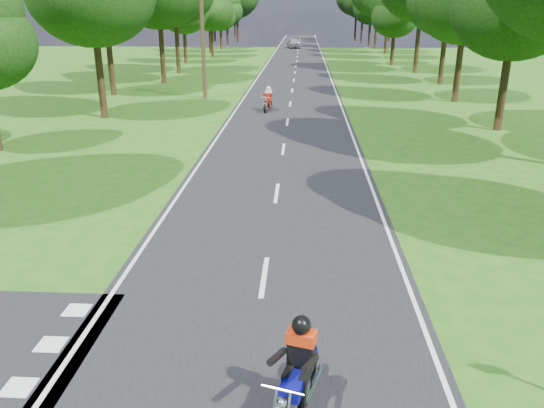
{
  "coord_description": "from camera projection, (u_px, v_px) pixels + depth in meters",
  "views": [
    {
      "loc": [
        0.82,
        -9.04,
        5.94
      ],
      "look_at": [
        0.07,
        4.0,
        1.1
      ],
      "focal_mm": 35.0,
      "sensor_mm": 36.0,
      "label": 1
    }
  ],
  "objects": [
    {
      "name": "road_markings",
      "position": [
        294.0,
        68.0,
        55.62
      ],
      "size": [
        7.4,
        140.0,
        0.01
      ],
      "color": "silver",
      "rests_on": "main_road"
    },
    {
      "name": "main_road",
      "position": [
        296.0,
        66.0,
        57.37
      ],
      "size": [
        7.0,
        140.0,
        0.02
      ],
      "primitive_type": "cube",
      "color": "black",
      "rests_on": "ground"
    },
    {
      "name": "telegraph_pole",
      "position": [
        203.0,
        38.0,
        35.69
      ],
      "size": [
        1.2,
        0.26,
        8.0
      ],
      "color": "#382616",
      "rests_on": "ground"
    },
    {
      "name": "distant_car",
      "position": [
        294.0,
        43.0,
        83.48
      ],
      "size": [
        2.39,
        4.6,
        1.49
      ],
      "primitive_type": "imported",
      "rotation": [
        0.0,
        0.0,
        0.15
      ],
      "color": "#AEB0B5",
      "rests_on": "main_road"
    },
    {
      "name": "rider_far_red",
      "position": [
        268.0,
        99.0,
        32.2
      ],
      "size": [
        0.84,
        1.84,
        1.48
      ],
      "primitive_type": null,
      "rotation": [
        0.0,
        0.0,
        -0.14
      ],
      "color": "#9D150C",
      "rests_on": "main_road"
    },
    {
      "name": "ground",
      "position": [
        257.0,
        325.0,
        10.57
      ],
      "size": [
        160.0,
        160.0,
        0.0
      ],
      "primitive_type": "plane",
      "color": "#205513",
      "rests_on": "ground"
    },
    {
      "name": "rider_near_blue",
      "position": [
        296.0,
        371.0,
        7.92
      ],
      "size": [
        1.17,
        2.07,
        1.64
      ],
      "primitive_type": null,
      "rotation": [
        0.0,
        0.0,
        -0.27
      ],
      "color": "#0C0E86",
      "rests_on": "main_road"
    }
  ]
}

